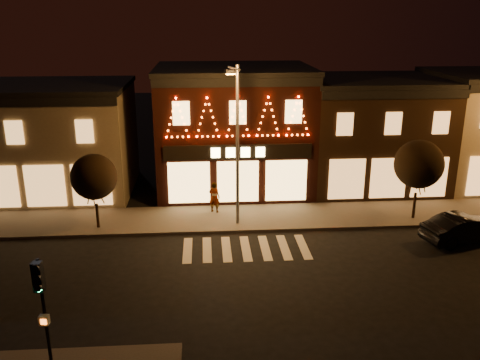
{
  "coord_description": "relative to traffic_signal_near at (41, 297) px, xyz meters",
  "views": [
    {
      "loc": [
        -2.05,
        -20.0,
        11.54
      ],
      "look_at": [
        -0.3,
        4.0,
        3.73
      ],
      "focal_mm": 38.36,
      "sensor_mm": 36.0,
      "label": 1
    }
  ],
  "objects": [
    {
      "name": "tree_right",
      "position": [
        17.33,
        12.73,
        0.25
      ],
      "size": [
        2.79,
        2.79,
        4.66
      ],
      "rotation": [
        0.0,
        0.0,
        0.06
      ],
      "color": "black",
      "rests_on": "sidewalk_far"
    },
    {
      "name": "sidewalk_far",
      "position": [
        9.19,
        13.58,
        -3.09
      ],
      "size": [
        44.0,
        4.0,
        0.15
      ],
      "primitive_type": "cube",
      "color": "#47423D",
      "rests_on": "ground"
    },
    {
      "name": "building_right_a",
      "position": [
        16.69,
        19.57,
        0.6
      ],
      "size": [
        9.2,
        8.28,
        7.5
      ],
      "color": "#311F11",
      "rests_on": "ground"
    },
    {
      "name": "pedestrian",
      "position": [
        5.71,
        14.5,
        -2.07
      ],
      "size": [
        0.81,
        0.68,
        1.89
      ],
      "primitive_type": "imported",
      "rotation": [
        0.0,
        0.0,
        2.74
      ],
      "color": "gray",
      "rests_on": "sidewalk_far"
    },
    {
      "name": "building_pulp",
      "position": [
        7.19,
        19.56,
        1.0
      ],
      "size": [
        10.2,
        8.34,
        8.3
      ],
      "color": "black",
      "rests_on": "ground"
    },
    {
      "name": "tree_left",
      "position": [
        -0.86,
        12.63,
        -0.06
      ],
      "size": [
        2.53,
        2.53,
        4.22
      ],
      "rotation": [
        0.0,
        0.0,
        -0.0
      ],
      "color": "black",
      "rests_on": "sidewalk_far"
    },
    {
      "name": "dark_sedan",
      "position": [
        18.79,
        9.6,
        -2.4
      ],
      "size": [
        4.85,
        2.69,
        1.51
      ],
      "primitive_type": "imported",
      "rotation": [
        0.0,
        0.0,
        1.82
      ],
      "color": "black",
      "rests_on": "ground"
    },
    {
      "name": "building_left",
      "position": [
        -5.81,
        19.57,
        0.5
      ],
      "size": [
        12.2,
        8.28,
        7.3
      ],
      "color": "#80735B",
      "rests_on": "ground"
    },
    {
      "name": "ground",
      "position": [
        7.19,
        5.58,
        -3.16
      ],
      "size": [
        120.0,
        120.0,
        0.0
      ],
      "primitive_type": "plane",
      "color": "black",
      "rests_on": "ground"
    },
    {
      "name": "traffic_signal_near",
      "position": [
        0.0,
        0.0,
        0.0
      ],
      "size": [
        0.33,
        0.45,
        4.27
      ],
      "rotation": [
        0.0,
        0.0,
        -0.11
      ],
      "color": "black",
      "rests_on": "sidewalk_near"
    },
    {
      "name": "streetlamp_mid",
      "position": [
        6.91,
        12.4,
        2.21
      ],
      "size": [
        0.85,
        2.03,
        8.9
      ],
      "rotation": [
        0.0,
        0.0,
        0.26
      ],
      "color": "#59595E",
      "rests_on": "sidewalk_far"
    }
  ]
}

